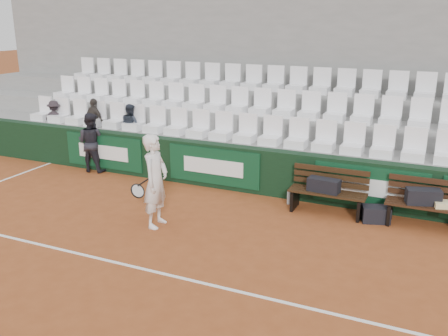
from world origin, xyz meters
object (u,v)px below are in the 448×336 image
sports_bag_ground (376,214)px  spectator_a (53,102)px  bench_right (427,216)px  water_bottle_near (289,198)px  water_bottle_far (389,219)px  tennis_player (155,181)px  bench_left (327,202)px  sports_bag_right (423,197)px  spectator_c (130,108)px  ball_kid (91,142)px  sports_bag_left (324,185)px  spectator_b (93,103)px

sports_bag_ground → spectator_a: 8.89m
bench_right → water_bottle_near: 2.67m
water_bottle_far → tennis_player: bearing=-155.3°
bench_left → bench_right: bearing=1.8°
sports_bag_right → water_bottle_far: size_ratio=2.68×
water_bottle_near → spectator_c: bearing=168.5°
tennis_player → ball_kid: tennis_player is taller
bench_left → ball_kid: (-5.99, 0.36, 0.52)m
bench_left → water_bottle_far: bearing=-3.5°
sports_bag_right → water_bottle_near: 2.60m
sports_bag_right → water_bottle_far: bearing=-165.4°
sports_bag_right → bench_left: bearing=-177.8°
bench_right → sports_bag_left: bearing=-177.5°
water_bottle_near → water_bottle_far: bearing=-6.7°
bench_right → water_bottle_near: bench_right is taller
tennis_player → spectator_b: bearing=141.1°
bench_right → sports_bag_left: sports_bag_left is taller
sports_bag_left → spectator_c: bearing=168.1°
water_bottle_far → spectator_a: spectator_a is taller
water_bottle_near → tennis_player: bearing=-133.1°
water_bottle_far → spectator_c: spectator_c is taller
tennis_player → spectator_c: size_ratio=1.60×
sports_bag_left → water_bottle_near: size_ratio=2.25×
sports_bag_right → spectator_b: (-8.15, 1.01, 0.98)m
sports_bag_left → sports_bag_right: bearing=2.9°
water_bottle_near → spectator_a: spectator_a is taller
bench_right → sports_bag_right: bearing=174.7°
sports_bag_right → spectator_a: size_ratio=0.61×
bench_right → sports_bag_right: 0.38m
sports_bag_left → tennis_player: size_ratio=0.35×
bench_left → ball_kid: size_ratio=1.01×
sports_bag_right → tennis_player: 4.89m
sports_bag_left → spectator_c: size_ratio=0.57×
water_bottle_near → spectator_c: size_ratio=0.25×
spectator_b → tennis_player: bearing=157.4°
spectator_a → sports_bag_right: bearing=154.8°
water_bottle_far → sports_bag_ground: bearing=174.6°
spectator_b → bench_left: bearing=-173.2°
bench_right → sports_bag_ground: bench_right is taller
sports_bag_left → water_bottle_near: 0.89m
water_bottle_near → tennis_player: size_ratio=0.16×
ball_kid → spectator_a: spectator_a is taller
sports_bag_left → tennis_player: 3.26m
bench_left → spectator_b: (-6.41, 1.07, 1.35)m
sports_bag_left → water_bottle_near: (-0.75, 0.19, -0.44)m
sports_bag_right → spectator_a: (-9.50, 1.01, 0.91)m
sports_bag_right → spectator_a: 9.59m
tennis_player → spectator_c: 3.96m
sports_bag_ground → ball_kid: ball_kid is taller
tennis_player → spectator_a: spectator_a is taller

